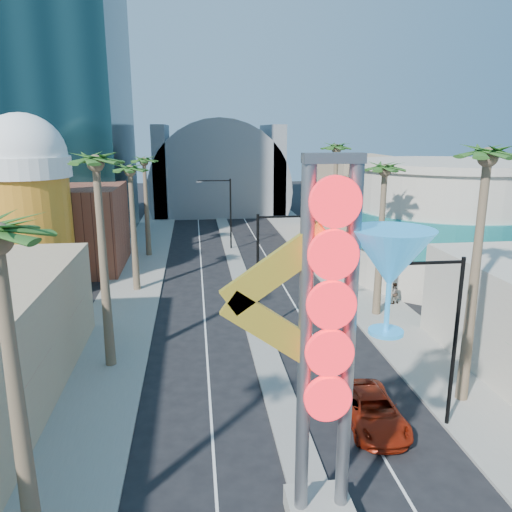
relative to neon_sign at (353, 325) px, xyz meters
The scene contains 21 objects.
sidewalk_west 34.43m from the neon_sign, 107.85° to the left, with size 5.00×100.00×0.15m, color gray.
sidewalk_east 33.97m from the neon_sign, 74.84° to the left, with size 5.00×100.00×0.15m, color gray.
median 35.79m from the neon_sign, 91.33° to the left, with size 1.60×84.00×0.15m, color gray.
hotel_tower 56.91m from the neon_sign, 114.95° to the left, with size 20.00×20.00×50.00m, color black.
brick_filler_west 39.01m from the neon_sign, 115.64° to the left, with size 10.00×10.00×8.00m, color brown.
filler_east 47.58m from the neon_sign, 71.37° to the left, with size 10.00×20.00×10.00m, color tan.
beer_mug 32.39m from the neon_sign, 123.38° to the left, with size 7.00×7.00×14.50m.
turquoise_building 32.10m from the neon_sign, 57.56° to the left, with size 16.60×16.60×10.60m.
canopy 69.11m from the neon_sign, 90.68° to the left, with size 22.00×16.00×22.00m.
neon_sign is the anchor object (origin of this frame).
streetlight_0 17.21m from the neon_sign, 90.90° to the left, with size 3.79×0.25×8.00m.
streetlight_1 41.13m from the neon_sign, 91.90° to the left, with size 3.79×0.25×8.00m.
streetlight_2 8.15m from the neon_sign, 40.46° to the left, with size 3.45×0.25×8.00m.
palm_1 16.70m from the neon_sign, 126.98° to the left, with size 2.40×2.40×12.70m.
palm_2 28.85m from the neon_sign, 109.95° to the left, with size 2.40×2.40×11.20m.
palm_3 40.31m from the neon_sign, 104.11° to the left, with size 2.40×2.40×11.20m.
palm_5 11.50m from the neon_sign, 40.70° to the left, with size 2.40×2.40×13.20m.
palm_6 20.89m from the neon_sign, 66.74° to the left, with size 2.40×2.40×11.70m.
palm_7 32.29m from the neon_sign, 75.23° to the left, with size 2.40×2.40×12.70m.
red_pickup 9.13m from the neon_sign, 61.70° to the left, with size 2.39×5.19×1.44m, color #971F0B.
pedestrian_b 24.14m from the neon_sign, 63.90° to the left, with size 0.81×0.63×1.66m, color gray.
Camera 1 is at (-3.97, -11.04, 13.17)m, focal length 35.00 mm.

